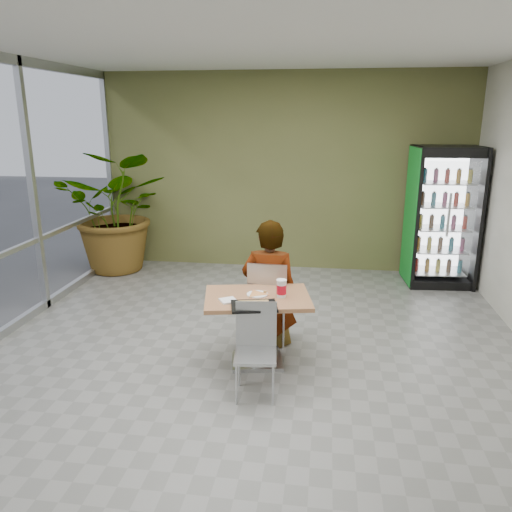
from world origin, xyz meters
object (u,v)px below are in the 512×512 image
object	(u,v)px
seated_woman	(269,295)
cafeteria_tray	(254,306)
dining_table	(257,316)
beverage_fridge	(442,217)
potted_plant	(119,211)
chair_near	(256,341)
soda_cup	(281,289)
chair_far	(268,296)

from	to	relation	value
seated_woman	cafeteria_tray	xyz separation A→B (m)	(-0.05, -0.84, 0.20)
dining_table	cafeteria_tray	world-z (taller)	cafeteria_tray
seated_woman	beverage_fridge	bearing A→B (deg)	-130.64
potted_plant	chair_near	bearing A→B (deg)	-51.58
dining_table	soda_cup	size ratio (longest dim) A/B	6.52
cafeteria_tray	beverage_fridge	world-z (taller)	beverage_fridge
dining_table	chair_near	size ratio (longest dim) A/B	1.37
seated_woman	chair_near	bearing A→B (deg)	92.82
potted_plant	cafeteria_tray	bearing A→B (deg)	-50.23
chair_far	cafeteria_tray	bearing A→B (deg)	89.54
chair_near	chair_far	bearing A→B (deg)	84.28
beverage_fridge	chair_far	bearing A→B (deg)	-137.31
soda_cup	cafeteria_tray	xyz separation A→B (m)	(-0.23, -0.33, -0.07)
chair_far	beverage_fridge	xyz separation A→B (m)	(2.33, 2.49, 0.47)
seated_woman	dining_table	bearing A→B (deg)	86.31
chair_near	dining_table	bearing A→B (deg)	90.48
seated_woman	cafeteria_tray	bearing A→B (deg)	89.40
chair_far	seated_woman	distance (m)	0.05
soda_cup	chair_far	bearing A→B (deg)	111.88
potted_plant	beverage_fridge	bearing A→B (deg)	0.16
chair_far	potted_plant	bearing A→B (deg)	-38.96
cafeteria_tray	potted_plant	bearing A→B (deg)	129.77
dining_table	beverage_fridge	xyz separation A→B (m)	(2.38, 2.97, 0.51)
seated_woman	chair_far	bearing A→B (deg)	87.22
dining_table	potted_plant	size ratio (longest dim) A/B	0.59
potted_plant	dining_table	bearing A→B (deg)	-47.52
dining_table	chair_far	distance (m)	0.48
seated_woman	soda_cup	distance (m)	0.61
soda_cup	potted_plant	distance (m)	4.17
cafeteria_tray	seated_woman	bearing A→B (deg)	86.47
chair_far	cafeteria_tray	world-z (taller)	chair_far
chair_far	beverage_fridge	world-z (taller)	beverage_fridge
soda_cup	potted_plant	world-z (taller)	potted_plant
soda_cup	beverage_fridge	size ratio (longest dim) A/B	0.09
beverage_fridge	chair_near	bearing A→B (deg)	-127.86
seated_woman	potted_plant	size ratio (longest dim) A/B	0.87
dining_table	soda_cup	world-z (taller)	soda_cup
chair_far	seated_woman	bearing A→B (deg)	-92.78
chair_near	seated_woman	xyz separation A→B (m)	(0.00, 1.06, 0.06)
soda_cup	cafeteria_tray	distance (m)	0.41
dining_table	beverage_fridge	distance (m)	3.84
chair_far	soda_cup	xyz separation A→B (m)	(0.19, -0.46, 0.26)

